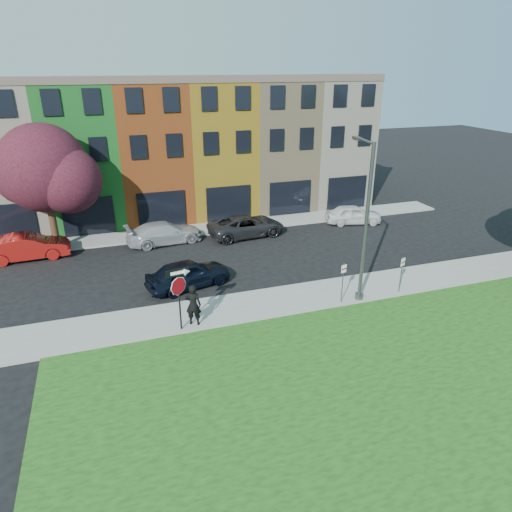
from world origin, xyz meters
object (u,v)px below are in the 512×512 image
object	(u,v)px
man	(193,305)
street_lamp	(364,224)
stop_sign	(178,287)
sedan_near	(188,274)

from	to	relation	value
man	street_lamp	size ratio (longest dim) A/B	0.25
stop_sign	sedan_near	xyz separation A→B (m)	(1.15, 4.34, -1.48)
sedan_near	man	bearing A→B (deg)	158.13
sedan_near	street_lamp	bearing A→B (deg)	-131.99
man	sedan_near	world-z (taller)	man
man	street_lamp	xyz separation A→B (m)	(8.50, -0.03, 2.98)
stop_sign	street_lamp	size ratio (longest dim) A/B	0.38
stop_sign	man	world-z (taller)	stop_sign
man	sedan_near	distance (m)	4.13
street_lamp	stop_sign	bearing A→B (deg)	-169.73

